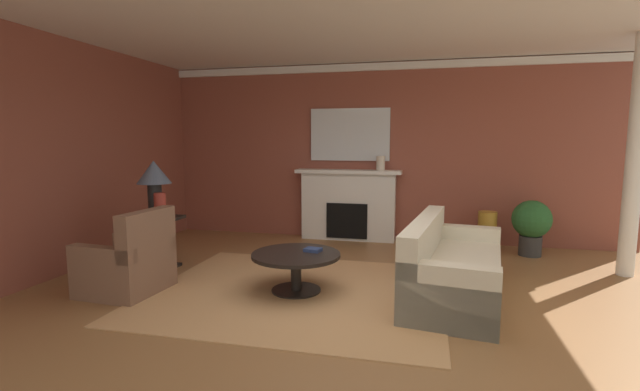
# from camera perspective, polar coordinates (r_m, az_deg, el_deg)

# --- Properties ---
(ground_plane) EXTENTS (9.63, 9.63, 0.00)m
(ground_plane) POSITION_cam_1_polar(r_m,az_deg,el_deg) (4.78, 3.52, -13.82)
(ground_plane) COLOR olive
(wall_fireplace) EXTENTS (8.01, 0.12, 3.00)m
(wall_fireplace) POSITION_cam_1_polar(r_m,az_deg,el_deg) (7.63, 7.77, 5.54)
(wall_fireplace) COLOR brown
(wall_fireplace) RESTS_ON ground_plane
(wall_window) EXTENTS (0.12, 6.87, 3.00)m
(wall_window) POSITION_cam_1_polar(r_m,az_deg,el_deg) (6.52, -30.57, 4.35)
(wall_window) COLOR brown
(wall_window) RESTS_ON ground_plane
(ceiling_panel) EXTENTS (8.01, 6.87, 0.06)m
(ceiling_panel) POSITION_cam_1_polar(r_m,az_deg,el_deg) (4.94, 4.46, 22.71)
(ceiling_panel) COLOR white
(crown_moulding) EXTENTS (8.01, 0.08, 0.12)m
(crown_moulding) POSITION_cam_1_polar(r_m,az_deg,el_deg) (7.65, 7.89, 16.23)
(crown_moulding) COLOR white
(area_rug) EXTENTS (3.24, 2.78, 0.01)m
(area_rug) POSITION_cam_1_polar(r_m,az_deg,el_deg) (5.12, -3.11, -12.30)
(area_rug) COLOR tan
(area_rug) RESTS_ON ground_plane
(fireplace) EXTENTS (1.80, 0.35, 1.21)m
(fireplace) POSITION_cam_1_polar(r_m,az_deg,el_deg) (7.57, 3.67, -1.48)
(fireplace) COLOR white
(fireplace) RESTS_ON ground_plane
(mantel_mirror) EXTENTS (1.36, 0.04, 0.89)m
(mantel_mirror) POSITION_cam_1_polar(r_m,az_deg,el_deg) (7.61, 3.90, 7.88)
(mantel_mirror) COLOR silver
(sofa) EXTENTS (1.20, 2.21, 0.85)m
(sofa) POSITION_cam_1_polar(r_m,az_deg,el_deg) (5.10, 16.68, -9.23)
(sofa) COLOR beige
(sofa) RESTS_ON ground_plane
(armchair_near_window) EXTENTS (0.85, 0.85, 0.95)m
(armchair_near_window) POSITION_cam_1_polar(r_m,az_deg,el_deg) (5.46, -23.63, -8.34)
(armchair_near_window) COLOR brown
(armchair_near_window) RESTS_ON ground_plane
(coffee_table) EXTENTS (1.00, 1.00, 0.45)m
(coffee_table) POSITION_cam_1_polar(r_m,az_deg,el_deg) (5.02, -3.13, -8.75)
(coffee_table) COLOR black
(coffee_table) RESTS_ON ground_plane
(side_table) EXTENTS (0.56, 0.56, 0.70)m
(side_table) POSITION_cam_1_polar(r_m,az_deg,el_deg) (6.25, -20.40, -5.38)
(side_table) COLOR black
(side_table) RESTS_ON ground_plane
(table_lamp) EXTENTS (0.44, 0.44, 0.75)m
(table_lamp) POSITION_cam_1_polar(r_m,az_deg,el_deg) (6.14, -20.73, 2.16)
(table_lamp) COLOR black
(table_lamp) RESTS_ON side_table
(vase_mantel_right) EXTENTS (0.14, 0.14, 0.24)m
(vase_mantel_right) POSITION_cam_1_polar(r_m,az_deg,el_deg) (7.38, 7.87, 4.17)
(vase_mantel_right) COLOR beige
(vase_mantel_right) RESTS_ON fireplace
(vase_on_side_table) EXTENTS (0.15, 0.15, 0.34)m
(vase_on_side_table) POSITION_cam_1_polar(r_m,az_deg,el_deg) (5.99, -20.04, -1.31)
(vase_on_side_table) COLOR #9E3328
(vase_on_side_table) RESTS_ON side_table
(vase_tall_corner) EXTENTS (0.28, 0.28, 0.62)m
(vase_tall_corner) POSITION_cam_1_polar(r_m,az_deg,el_deg) (7.28, 20.84, -4.39)
(vase_tall_corner) COLOR #B7892D
(vase_tall_corner) RESTS_ON ground_plane
(book_red_cover) EXTENTS (0.20, 0.17, 0.04)m
(book_red_cover) POSITION_cam_1_polar(r_m,az_deg,el_deg) (5.05, -0.93, -7.05)
(book_red_cover) COLOR navy
(book_red_cover) RESTS_ON coffee_table
(potted_plant) EXTENTS (0.56, 0.56, 0.83)m
(potted_plant) POSITION_cam_1_polar(r_m,az_deg,el_deg) (7.24, 25.75, -3.24)
(potted_plant) COLOR #333333
(potted_plant) RESTS_ON ground_plane
(column_white) EXTENTS (0.20, 0.20, 3.00)m
(column_white) POSITION_cam_1_polar(r_m,az_deg,el_deg) (6.69, 35.69, 4.05)
(column_white) COLOR white
(column_white) RESTS_ON ground_plane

